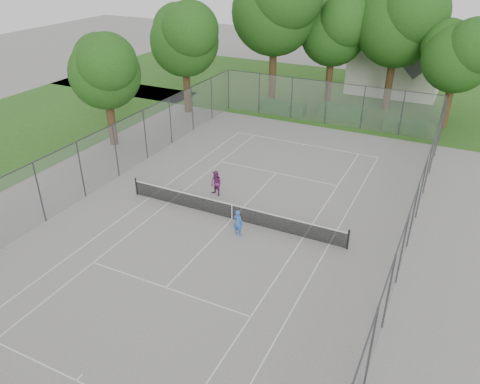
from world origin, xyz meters
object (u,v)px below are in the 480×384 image
at_px(house, 399,48).
at_px(girl_player, 238,222).
at_px(woman_player, 216,183).
at_px(tennis_net, 232,211).

bearing_deg(house, girl_player, -94.49).
bearing_deg(house, woman_player, -101.32).
relative_size(tennis_net, girl_player, 8.95).
distance_m(tennis_net, girl_player, 1.56).
bearing_deg(woman_player, tennis_net, -27.70).
bearing_deg(tennis_net, girl_player, -51.13).
height_order(house, woman_player, house).
distance_m(house, woman_player, 27.99).
bearing_deg(woman_player, house, 95.40).
height_order(tennis_net, house, house).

